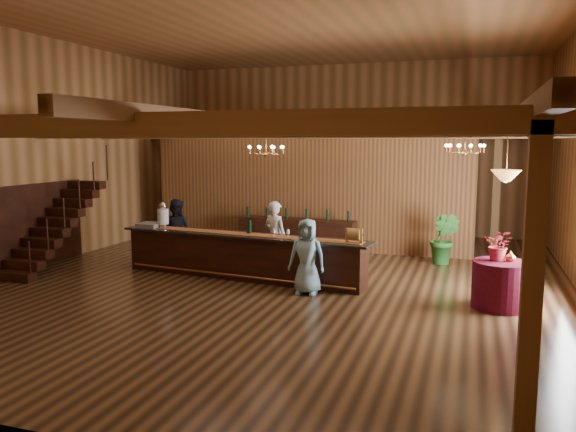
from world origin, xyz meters
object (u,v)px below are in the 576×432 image
(tasting_bar, at_px, (242,256))
(chandelier_right, at_px, (465,148))
(raffle_drum, at_px, (354,235))
(bartender, at_px, (275,237))
(backbar_shelf, at_px, (297,235))
(guest, at_px, (307,257))
(beverage_dispenser, at_px, (163,215))
(floor_plant, at_px, (444,239))
(staff_second, at_px, (176,232))
(pendant_lamp, at_px, (506,175))
(round_table, at_px, (500,285))
(chandelier_left, at_px, (266,150))

(tasting_bar, relative_size, chandelier_right, 7.43)
(raffle_drum, bearing_deg, bartender, 153.17)
(backbar_shelf, bearing_deg, guest, -66.18)
(chandelier_right, bearing_deg, beverage_dispenser, -171.50)
(floor_plant, bearing_deg, tasting_bar, -146.26)
(staff_second, bearing_deg, tasting_bar, 157.66)
(pendant_lamp, bearing_deg, raffle_drum, 173.98)
(round_table, xyz_separation_m, chandelier_right, (-0.74, 1.92, 2.42))
(tasting_bar, bearing_deg, staff_second, 165.62)
(chandelier_right, height_order, bartender, chandelier_right)
(backbar_shelf, xyz_separation_m, chandelier_right, (4.30, -1.86, 2.40))
(chandelier_left, bearing_deg, backbar_shelf, 94.44)
(pendant_lamp, relative_size, floor_plant, 0.70)
(bartender, relative_size, floor_plant, 1.29)
(raffle_drum, bearing_deg, chandelier_left, 165.33)
(guest, distance_m, floor_plant, 4.33)
(staff_second, height_order, floor_plant, staff_second)
(raffle_drum, distance_m, guest, 1.04)
(guest, bearing_deg, backbar_shelf, 110.44)
(floor_plant, bearing_deg, bartender, -149.98)
(beverage_dispenser, bearing_deg, chandelier_right, 8.50)
(pendant_lamp, bearing_deg, tasting_bar, 173.28)
(tasting_bar, distance_m, floor_plant, 5.01)
(beverage_dispenser, relative_size, bartender, 0.36)
(beverage_dispenser, height_order, bartender, bartender)
(guest, bearing_deg, round_table, 2.96)
(raffle_drum, height_order, staff_second, staff_second)
(chandelier_right, bearing_deg, floor_plant, 105.52)
(raffle_drum, height_order, pendant_lamp, pendant_lamp)
(chandelier_right, distance_m, floor_plant, 2.70)
(bartender, xyz_separation_m, staff_second, (-2.60, 0.09, -0.02))
(beverage_dispenser, distance_m, raffle_drum, 4.73)
(staff_second, bearing_deg, backbar_shelf, -136.16)
(backbar_shelf, height_order, guest, guest)
(backbar_shelf, bearing_deg, tasting_bar, -91.50)
(round_table, bearing_deg, pendant_lamp, 0.00)
(staff_second, bearing_deg, bartender, 176.44)
(guest, bearing_deg, bartender, 128.95)
(beverage_dispenser, height_order, pendant_lamp, pendant_lamp)
(chandelier_right, distance_m, staff_second, 6.97)
(raffle_drum, xyz_separation_m, chandelier_right, (2.01, 1.63, 1.69))
(tasting_bar, height_order, beverage_dispenser, beverage_dispenser)
(backbar_shelf, xyz_separation_m, bartender, (0.26, -2.46, 0.37))
(guest, height_order, floor_plant, guest)
(chandelier_right, xyz_separation_m, guest, (-2.85, -2.09, -2.10))
(backbar_shelf, height_order, pendant_lamp, pendant_lamp)
(round_table, height_order, chandelier_right, chandelier_right)
(beverage_dispenser, distance_m, floor_plant, 6.79)
(chandelier_left, relative_size, staff_second, 0.50)
(round_table, bearing_deg, raffle_drum, 173.98)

